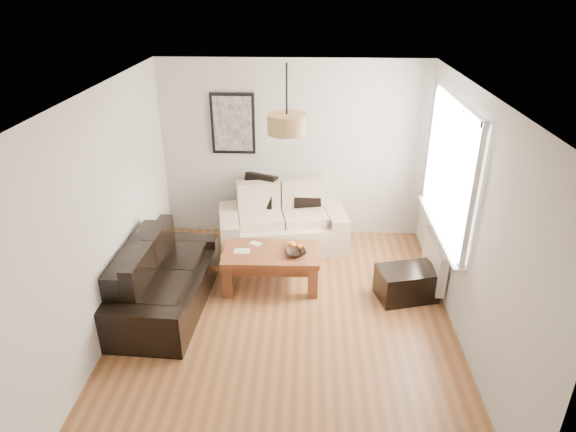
{
  "coord_description": "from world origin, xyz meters",
  "views": [
    {
      "loc": [
        0.23,
        -4.65,
        3.58
      ],
      "look_at": [
        0.0,
        0.6,
        1.05
      ],
      "focal_mm": 31.19,
      "sensor_mm": 36.0,
      "label": 1
    }
  ],
  "objects_px": {
    "loveseat_cream": "(282,218)",
    "sofa_leather": "(165,277)",
    "coffee_table": "(271,268)",
    "ottoman": "(406,283)"
  },
  "relations": [
    {
      "from": "coffee_table",
      "to": "sofa_leather",
      "type": "bearing_deg",
      "value": -157.67
    },
    {
      "from": "sofa_leather",
      "to": "coffee_table",
      "type": "bearing_deg",
      "value": -64.79
    },
    {
      "from": "sofa_leather",
      "to": "ottoman",
      "type": "relative_size",
      "value": 2.64
    },
    {
      "from": "coffee_table",
      "to": "ottoman",
      "type": "relative_size",
      "value": 1.72
    },
    {
      "from": "loveseat_cream",
      "to": "coffee_table",
      "type": "xyz_separation_m",
      "value": [
        -0.08,
        -1.05,
        -0.2
      ]
    },
    {
      "from": "coffee_table",
      "to": "loveseat_cream",
      "type": "bearing_deg",
      "value": 85.49
    },
    {
      "from": "coffee_table",
      "to": "ottoman",
      "type": "distance_m",
      "value": 1.68
    },
    {
      "from": "loveseat_cream",
      "to": "sofa_leather",
      "type": "distance_m",
      "value": 2.01
    },
    {
      "from": "sofa_leather",
      "to": "loveseat_cream",
      "type": "bearing_deg",
      "value": -37.08
    },
    {
      "from": "loveseat_cream",
      "to": "ottoman",
      "type": "relative_size",
      "value": 2.56
    }
  ]
}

